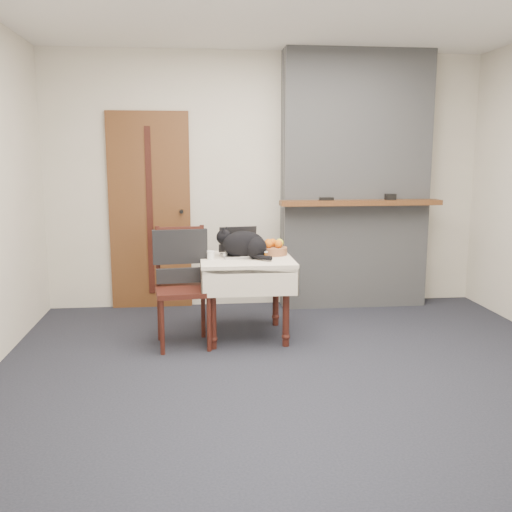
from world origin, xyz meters
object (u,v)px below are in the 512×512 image
at_px(door, 150,211).
at_px(cat, 245,245).
at_px(cream_jar, 211,255).
at_px(side_table, 246,270).
at_px(fruit_basket, 273,249).
at_px(laptop, 240,249).
at_px(pill_bottle, 266,255).
at_px(chair, 181,269).

bearing_deg(door, cat, -51.97).
bearing_deg(cream_jar, side_table, 11.43).
height_order(door, fruit_basket, door).
distance_m(door, cat, 1.43).
distance_m(laptop, cream_jar, 0.31).
bearing_deg(laptop, cat, -82.48).
xyz_separation_m(cream_jar, pill_bottle, (0.46, -0.04, 0.00)).
relative_size(fruit_basket, chair, 0.25).
bearing_deg(pill_bottle, laptop, 134.34).
xyz_separation_m(laptop, fruit_basket, (0.30, 0.01, -0.01)).
bearing_deg(chair, cream_jar, 1.05).
relative_size(cream_jar, pill_bottle, 1.03).
height_order(door, cat, door).
distance_m(laptop, fruit_basket, 0.30).
xyz_separation_m(cream_jar, fruit_basket, (0.56, 0.18, 0.02)).
height_order(door, chair, door).
distance_m(laptop, cat, 0.13).
height_order(door, laptop, door).
height_order(cream_jar, chair, chair).
distance_m(cat, cream_jar, 0.31).
relative_size(pill_bottle, chair, 0.07).
relative_size(door, side_table, 2.56).
relative_size(door, laptop, 5.34).
xyz_separation_m(cat, fruit_basket, (0.26, 0.12, -0.06)).
bearing_deg(pill_bottle, chair, 179.06).
distance_m(door, laptop, 1.33).
distance_m(side_table, cat, 0.23).
xyz_separation_m(pill_bottle, fruit_basket, (0.10, 0.22, 0.02)).
xyz_separation_m(cream_jar, chair, (-0.25, -0.03, -0.11)).
relative_size(door, pill_bottle, 28.69).
height_order(cat, cream_jar, cat).
bearing_deg(pill_bottle, side_table, 145.88).
bearing_deg(door, side_table, -51.29).
bearing_deg(side_table, pill_bottle, -34.12).
xyz_separation_m(laptop, chair, (-0.50, -0.19, -0.13)).
xyz_separation_m(laptop, cream_jar, (-0.26, -0.16, -0.03)).
distance_m(cat, fruit_basket, 0.30).
relative_size(side_table, pill_bottle, 11.19).
relative_size(pill_bottle, fruit_basket, 0.29).
distance_m(cream_jar, pill_bottle, 0.46).
height_order(side_table, laptop, laptop).
height_order(cream_jar, fruit_basket, fruit_basket).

